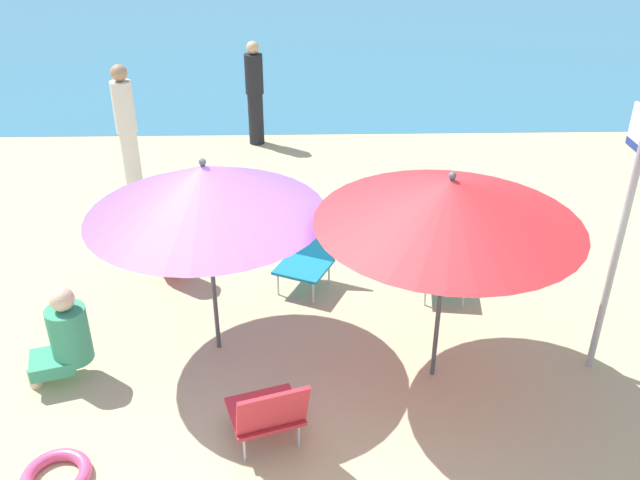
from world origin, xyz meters
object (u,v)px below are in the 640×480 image
Objects in this scene: umbrella_red at (450,201)px; beach_chair_b at (268,412)px; beach_chair_a at (308,253)px; person_c at (171,243)px; beach_chair_c at (445,266)px; person_b at (127,132)px; person_a at (255,93)px; warning_sign at (627,211)px; umbrella_purple at (205,190)px; swim_ring at (56,476)px; person_d at (64,337)px.

umbrella_red is 2.98× the size of beach_chair_b.
beach_chair_b is at bearing 17.03° from beach_chair_a.
person_c is at bearing 146.64° from umbrella_red.
beach_chair_c is 0.33× the size of person_b.
person_b is at bearing -76.44° from person_a.
warning_sign reaches higher than person_c.
umbrella_red reaches higher than umbrella_purple.
umbrella_red is 1.95m from umbrella_purple.
beach_chair_a is at bearing 54.57° from swim_ring.
beach_chair_c is at bearing 40.51° from person_b.
warning_sign is at bearing 3.11° from umbrella_red.
person_b reaches higher than person_a.
swim_ring is at bearing -11.34° from person_b.
umbrella_purple is 1.82m from beach_chair_a.
umbrella_red is 1.04× the size of umbrella_purple.
person_b is (-3.34, 3.67, -0.74)m from umbrella_red.
beach_chair_a is at bearing -25.62° from beach_chair_b.
umbrella_red reaches higher than person_c.
warning_sign is 4.72m from swim_ring.
swim_ring is (-1.01, -1.53, -1.54)m from umbrella_purple.
person_c is 1.74m from person_d.
beach_chair_c reaches higher than swim_ring.
beach_chair_b is 2.71m from beach_chair_c.
beach_chair_b is 0.29× the size of warning_sign.
person_a is at bearing 126.88° from person_b.
beach_chair_c is (1.71, 2.10, -0.04)m from beach_chair_b.
person_b is 3.68m from person_d.
beach_chair_a is 3.20m from swim_ring.
person_d is at bearing -52.54° from person_a.
beach_chair_c is 0.65× the size of person_d.
warning_sign is 4.78× the size of swim_ring.
umbrella_red is at bearing -176.40° from warning_sign.
person_b is 5.99m from warning_sign.
beach_chair_c is (1.39, -0.20, -0.05)m from beach_chair_a.
beach_chair_a is (0.84, 1.06, -1.22)m from umbrella_purple.
person_a is (-1.85, 5.68, -0.85)m from umbrella_red.
person_d reaches higher than beach_chair_c.
beach_chair_a is at bearing -122.60° from person_c.
umbrella_red is at bearing -149.54° from person_c.
umbrella_purple is at bearing -178.55° from person_d.
umbrella_purple is 1.24× the size of person_a.
beach_chair_b is (-0.32, -2.31, -0.02)m from beach_chair_a.
person_d is 1.83× the size of swim_ring.
person_d reaches higher than person_c.
person_d is (-1.27, -5.66, -0.38)m from person_a.
umbrella_red is at bearing 25.83° from person_b.
person_b reaches higher than beach_chair_c.
person_b is (-2.28, 2.18, 0.56)m from beach_chair_a.
person_c is 0.37× the size of warning_sign.
person_b is at bearing -108.71° from beach_chair_a.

